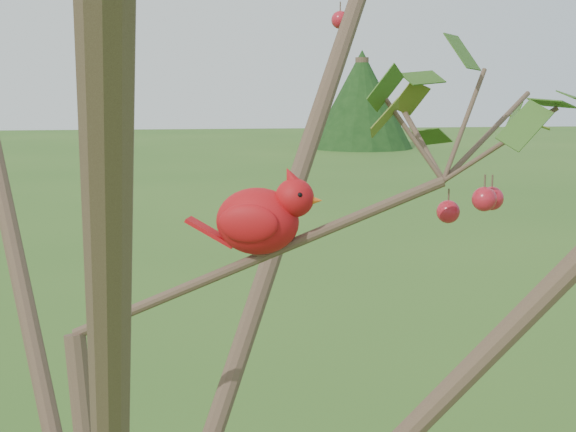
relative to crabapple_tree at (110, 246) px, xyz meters
name	(u,v)px	position (x,y,z in m)	size (l,w,h in m)	color
crabapple_tree	(110,246)	(0.00, 0.00, 0.00)	(2.35, 2.05, 2.95)	#463125
cardinal	(262,218)	(0.23, 0.10, 0.02)	(0.22, 0.14, 0.16)	red
distant_trees	(188,110)	(0.13, 24.45, -0.63)	(38.17, 10.14, 3.50)	#463125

